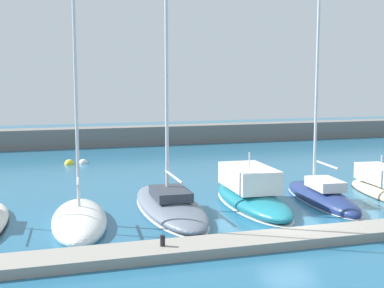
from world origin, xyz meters
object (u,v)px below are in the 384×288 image
Objects in this scene: sailboat_white_third at (79,219)px; sailboat_navy_sixth at (322,195)px; mooring_buoy_yellow at (69,164)px; dock_bollard at (163,241)px; sailboat_slate_fourth at (170,202)px; motorboat_teal_fifth at (251,194)px; mooring_buoy_white at (83,163)px.

sailboat_navy_sixth is at bearing -80.55° from sailboat_white_third.
mooring_buoy_yellow is 24.03m from dock_bollard.
mooring_buoy_yellow is at bearing 14.51° from sailboat_slate_fourth.
sailboat_white_third reaches higher than mooring_buoy_yellow.
mooring_buoy_yellow is (-8.56, 17.17, -0.64)m from motorboat_teal_fifth.
motorboat_teal_fifth is (9.46, 1.34, 0.35)m from sailboat_white_third.
sailboat_white_third is at bearing -92.80° from mooring_buoy_yellow.
motorboat_teal_fifth is at bearing 90.14° from sailboat_navy_sixth.
motorboat_teal_fifth is at bearing 45.28° from dock_bollard.
sailboat_slate_fourth reaches higher than motorboat_teal_fifth.
mooring_buoy_white is at bearing 8.41° from mooring_buoy_yellow.
mooring_buoy_yellow is at bearing -171.59° from mooring_buoy_white.
dock_bollard reaches higher than mooring_buoy_yellow.
dock_bollard is (0.71, -24.12, 0.62)m from mooring_buoy_white.
dock_bollard is at bearing 164.65° from sailboat_slate_fourth.
sailboat_white_third is 13.67m from sailboat_navy_sixth.
mooring_buoy_yellow is at bearing 41.70° from sailboat_navy_sixth.
mooring_buoy_white is at bearing 25.86° from motorboat_teal_fifth.
sailboat_navy_sixth is 21.71m from mooring_buoy_yellow.
sailboat_slate_fourth is 2.23× the size of motorboat_teal_fifth.
sailboat_slate_fourth is 4.63m from motorboat_teal_fifth.
mooring_buoy_yellow is (0.91, 18.50, -0.29)m from sailboat_white_third.
mooring_buoy_white is at bearing 91.68° from dock_bollard.
motorboat_teal_fifth is at bearing -76.39° from sailboat_white_third.
sailboat_slate_fourth is at bearing 91.24° from motorboat_teal_fifth.
sailboat_navy_sixth is 39.36× the size of dock_bollard.
mooring_buoy_white is at bearing -0.65° from sailboat_white_third.
sailboat_white_third reaches higher than mooring_buoy_white.
mooring_buoy_white is (2.04, 18.67, -0.29)m from sailboat_white_third.
sailboat_slate_fourth is 17.50m from mooring_buoy_yellow.
sailboat_white_third is at bearing -96.23° from mooring_buoy_white.
sailboat_slate_fourth reaches higher than mooring_buoy_yellow.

